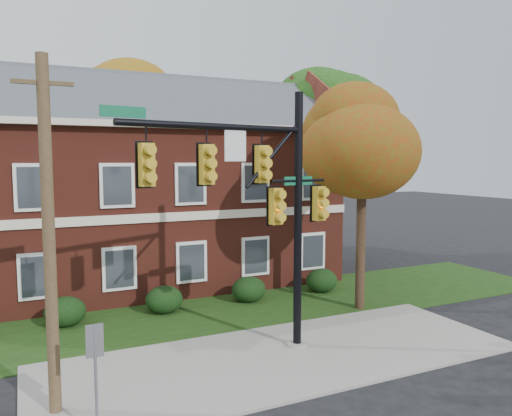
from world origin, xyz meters
name	(u,v)px	position (x,y,z in m)	size (l,w,h in m)	color
ground	(301,371)	(0.00, 0.00, 0.00)	(120.00, 120.00, 0.00)	black
sidewalk	(283,357)	(0.00, 1.00, 0.04)	(14.00, 5.00, 0.08)	gray
grass_strip	(221,311)	(0.00, 6.00, 0.02)	(30.00, 6.00, 0.04)	#193811
apartment_building	(133,177)	(-2.00, 11.95, 4.99)	(18.80, 8.80, 9.74)	maroon
hedge_left	(65,312)	(-5.50, 6.70, 0.53)	(1.40, 1.26, 1.05)	black
hedge_center	(164,300)	(-2.00, 6.70, 0.53)	(1.40, 1.26, 1.05)	black
hedge_right	(249,289)	(1.50, 6.70, 0.53)	(1.40, 1.26, 1.05)	black
hedge_far_right	(322,280)	(5.00, 6.70, 0.53)	(1.40, 1.26, 1.05)	black
tree_near_right	(370,136)	(5.22, 3.87, 6.67)	(4.50, 4.25, 8.58)	black
tree_right_rear	(329,119)	(9.31, 12.81, 8.12)	(6.30, 5.95, 10.62)	black
tree_far_rear	(127,109)	(-0.66, 19.79, 8.84)	(6.84, 6.46, 11.52)	black
traffic_signal	(260,194)	(-0.62, 1.28, 4.80)	(6.88, 1.31, 7.74)	gray
utility_pole	(49,237)	(-6.21, 0.38, 4.07)	(1.25, 0.27, 8.02)	#4A3822
sign_post	(95,362)	(-5.50, -1.08, 1.66)	(0.35, 0.07, 2.44)	slate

